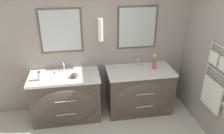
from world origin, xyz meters
name	(u,v)px	position (x,y,z in m)	size (l,w,h in m)	color
wall_back	(93,40)	(0.00, 2.19, 1.31)	(5.01, 0.17, 2.60)	gray
vanity_left	(66,97)	(-0.53, 1.81, 0.42)	(1.17, 0.68, 0.83)	#4C4238
vanity_right	(139,91)	(0.78, 1.81, 0.42)	(1.17, 0.68, 0.83)	#4C4238
faucet_left	(64,67)	(-0.53, 2.00, 0.90)	(0.17, 0.11, 0.16)	silver
faucet_right	(138,62)	(0.78, 2.00, 0.90)	(0.17, 0.11, 0.16)	silver
toiletry_bottle	(40,76)	(-0.90, 1.74, 0.90)	(0.07, 0.07, 0.16)	silver
amenity_bowl	(74,75)	(-0.36, 1.74, 0.86)	(0.12, 0.12, 0.07)	#4C4742
flower_vase	(154,63)	(1.03, 1.85, 0.94)	(0.06, 0.06, 0.28)	#CC4C51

